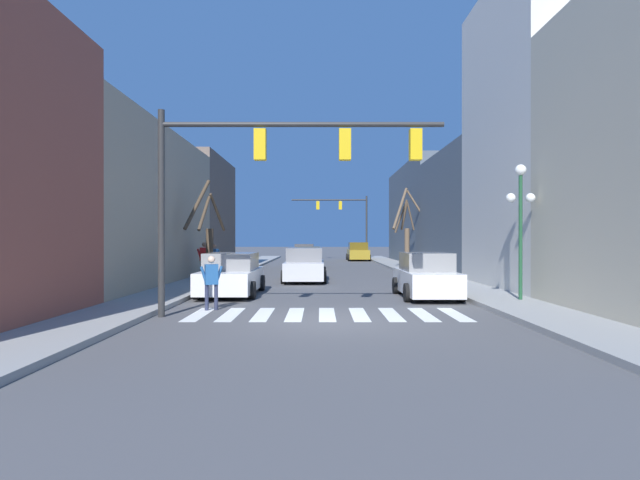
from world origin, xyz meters
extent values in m
plane|color=#4C4C4F|center=(0.00, 0.00, 0.00)|extent=(240.00, 240.00, 0.00)
cube|color=gray|center=(-5.83, 0.00, 0.07)|extent=(2.13, 90.00, 0.15)
cube|color=gray|center=(5.83, 0.00, 0.07)|extent=(2.13, 90.00, 0.15)
cube|color=tan|center=(-9.90, 9.99, 3.54)|extent=(6.00, 14.82, 7.07)
cube|color=#66564C|center=(-9.90, 21.98, 3.86)|extent=(6.00, 9.15, 7.72)
cube|color=beige|center=(9.90, 7.99, 6.42)|extent=(6.00, 8.15, 12.84)
cube|color=#515B66|center=(9.90, 17.25, 3.68)|extent=(6.00, 10.37, 7.37)
cube|color=#515B66|center=(9.90, 30.41, 4.19)|extent=(6.00, 15.95, 8.39)
cube|color=white|center=(-3.60, 1.15, 0.00)|extent=(0.45, 2.60, 0.01)
cube|color=white|center=(-2.70, 1.15, 0.00)|extent=(0.45, 2.60, 0.01)
cube|color=white|center=(-1.80, 1.15, 0.00)|extent=(0.45, 2.60, 0.01)
cube|color=white|center=(-0.90, 1.15, 0.00)|extent=(0.45, 2.60, 0.01)
cube|color=white|center=(0.00, 1.15, 0.00)|extent=(0.45, 2.60, 0.01)
cube|color=white|center=(0.90, 1.15, 0.00)|extent=(0.45, 2.60, 0.01)
cube|color=white|center=(1.80, 1.15, 0.00)|extent=(0.45, 2.60, 0.01)
cube|color=white|center=(2.70, 1.15, 0.00)|extent=(0.45, 2.60, 0.01)
cube|color=white|center=(3.60, 1.15, 0.00)|extent=(0.45, 2.60, 0.01)
cylinder|color=#2D2D2D|center=(-4.51, 0.70, 2.82)|extent=(0.18, 0.18, 5.63)
cylinder|color=#2D2D2D|center=(-0.67, 0.70, 5.23)|extent=(7.68, 0.14, 0.14)
cube|color=yellow|center=(-1.82, 0.70, 4.68)|extent=(0.32, 0.28, 0.84)
cube|color=yellow|center=(0.48, 0.70, 4.68)|extent=(0.32, 0.28, 0.84)
cube|color=yellow|center=(2.40, 0.70, 4.68)|extent=(0.32, 0.28, 0.84)
cylinder|color=#2D2D2D|center=(4.51, 37.51, 3.23)|extent=(0.18, 0.18, 6.46)
cylinder|color=#2D2D2D|center=(0.72, 37.51, 6.06)|extent=(7.58, 0.14, 0.14)
cube|color=yellow|center=(1.86, 37.51, 5.51)|extent=(0.32, 0.28, 0.84)
cube|color=yellow|center=(-0.42, 37.51, 5.51)|extent=(0.32, 0.28, 0.84)
cylinder|color=#1E4C2D|center=(6.33, 3.36, 2.17)|extent=(0.12, 0.12, 4.04)
sphere|color=white|center=(6.33, 3.36, 4.37)|extent=(0.36, 0.36, 0.36)
sphere|color=white|center=(6.01, 3.36, 3.46)|extent=(0.31, 0.31, 0.31)
sphere|color=white|center=(6.65, 3.36, 3.46)|extent=(0.31, 0.31, 0.31)
cube|color=silver|center=(-0.97, 12.22, 0.59)|extent=(1.89, 4.90, 0.82)
cube|color=slate|center=(-0.97, 12.22, 1.34)|extent=(1.74, 2.55, 0.67)
cylinder|color=black|center=(0.00, 10.70, 0.32)|extent=(0.22, 0.64, 0.64)
cylinder|color=black|center=(-1.93, 10.70, 0.32)|extent=(0.22, 0.64, 0.64)
cylinder|color=black|center=(0.00, 13.73, 0.32)|extent=(0.22, 0.64, 0.64)
cylinder|color=black|center=(-1.93, 13.73, 0.32)|extent=(0.22, 0.64, 0.64)
cube|color=white|center=(3.64, 5.15, 0.57)|extent=(1.75, 4.13, 0.80)
cube|color=gray|center=(3.64, 5.15, 1.30)|extent=(1.61, 2.15, 0.65)
cylinder|color=black|center=(2.74, 6.43, 0.32)|extent=(0.22, 0.64, 0.64)
cylinder|color=black|center=(4.53, 6.43, 0.32)|extent=(0.22, 0.64, 0.64)
cylinder|color=black|center=(2.74, 3.87, 0.32)|extent=(0.22, 0.64, 0.64)
cylinder|color=black|center=(4.53, 3.87, 0.32)|extent=(0.22, 0.64, 0.64)
cube|color=white|center=(-3.56, 6.11, 0.57)|extent=(1.91, 4.74, 0.78)
cube|color=gray|center=(-3.56, 6.11, 1.27)|extent=(1.75, 2.46, 0.64)
cylinder|color=black|center=(-4.53, 7.57, 0.32)|extent=(0.22, 0.64, 0.64)
cylinder|color=black|center=(-2.59, 7.57, 0.32)|extent=(0.22, 0.64, 0.64)
cylinder|color=black|center=(-4.53, 4.64, 0.32)|extent=(0.22, 0.64, 0.64)
cylinder|color=black|center=(-2.59, 4.64, 0.32)|extent=(0.22, 0.64, 0.64)
cube|color=gray|center=(-1.62, 32.35, 0.58)|extent=(1.82, 4.30, 0.82)
cube|color=#464648|center=(-1.62, 32.35, 1.33)|extent=(1.67, 2.23, 0.67)
cylinder|color=black|center=(-0.69, 31.01, 0.32)|extent=(0.22, 0.64, 0.64)
cylinder|color=black|center=(-2.55, 31.01, 0.32)|extent=(0.22, 0.64, 0.64)
cylinder|color=black|center=(-0.69, 33.68, 0.32)|extent=(0.22, 0.64, 0.64)
cylinder|color=black|center=(-2.55, 33.68, 0.32)|extent=(0.22, 0.64, 0.64)
cube|color=#A38423|center=(-1.02, 24.18, 0.55)|extent=(1.73, 4.75, 0.75)
cube|color=#594813|center=(-1.02, 24.18, 1.23)|extent=(1.60, 2.47, 0.61)
cylinder|color=black|center=(-0.13, 22.70, 0.32)|extent=(0.22, 0.64, 0.64)
cylinder|color=black|center=(-1.90, 22.70, 0.32)|extent=(0.22, 0.64, 0.64)
cylinder|color=black|center=(-0.13, 25.65, 0.32)|extent=(0.22, 0.64, 0.64)
cylinder|color=black|center=(-1.90, 25.65, 0.32)|extent=(0.22, 0.64, 0.64)
cube|color=#A38423|center=(3.55, 36.25, 0.62)|extent=(1.93, 4.79, 0.89)
cube|color=#594813|center=(3.55, 36.25, 1.43)|extent=(1.77, 2.49, 0.73)
cylinder|color=black|center=(2.56, 37.74, 0.32)|extent=(0.22, 0.64, 0.64)
cylinder|color=black|center=(4.53, 37.74, 0.32)|extent=(0.22, 0.64, 0.64)
cylinder|color=black|center=(2.56, 34.77, 0.32)|extent=(0.22, 0.64, 0.64)
cylinder|color=black|center=(4.53, 34.77, 0.32)|extent=(0.22, 0.64, 0.64)
cylinder|color=#4C4C51|center=(-5.97, 12.62, 0.58)|extent=(0.13, 0.13, 0.86)
cylinder|color=#4C4C51|center=(-6.28, 12.64, 0.58)|extent=(0.13, 0.13, 0.86)
cube|color=red|center=(-6.12, 12.63, 1.34)|extent=(0.43, 0.26, 0.67)
sphere|color=#8C664C|center=(-6.12, 12.63, 1.84)|extent=(0.24, 0.24, 0.24)
cylinder|color=red|center=(-5.88, 12.62, 1.30)|extent=(0.30, 0.11, 0.65)
cylinder|color=red|center=(-6.36, 12.65, 1.30)|extent=(0.30, 0.11, 0.65)
cylinder|color=#282D47|center=(-5.63, 13.25, 0.56)|extent=(0.12, 0.12, 0.81)
cylinder|color=#282D47|center=(-5.88, 13.40, 0.56)|extent=(0.12, 0.12, 0.81)
cube|color=#235693|center=(-5.76, 13.33, 1.28)|extent=(0.46, 0.39, 0.64)
sphere|color=#8C664C|center=(-5.76, 13.33, 1.75)|extent=(0.23, 0.23, 0.23)
cylinder|color=#235693|center=(-5.56, 13.21, 1.24)|extent=(0.29, 0.21, 0.62)
cylinder|color=#235693|center=(-5.96, 13.44, 1.24)|extent=(0.29, 0.21, 0.62)
cylinder|color=#282D47|center=(-3.30, 2.04, 0.38)|extent=(0.11, 0.11, 0.76)
cylinder|color=#282D47|center=(-3.56, 1.93, 0.38)|extent=(0.11, 0.11, 0.76)
cube|color=#235693|center=(-3.43, 1.98, 1.07)|extent=(0.43, 0.34, 0.60)
sphere|color=beige|center=(-3.43, 1.98, 1.51)|extent=(0.21, 0.21, 0.21)
cylinder|color=#235693|center=(-3.23, 2.07, 1.03)|extent=(0.27, 0.18, 0.58)
cylinder|color=#235693|center=(-3.63, 1.89, 1.03)|extent=(0.27, 0.18, 0.58)
cylinder|color=brown|center=(6.05, 22.88, 1.52)|extent=(0.36, 0.36, 2.73)
cylinder|color=brown|center=(5.43, 22.14, 4.27)|extent=(1.36, 1.69, 3.07)
cylinder|color=brown|center=(6.88, 22.62, 4.18)|extent=(1.78, 0.69, 2.91)
cylinder|color=brown|center=(6.35, 23.14, 3.78)|extent=(0.72, 0.67, 2.08)
cylinder|color=brown|center=(5.91, 23.28, 3.78)|extent=(0.43, 0.96, 2.01)
cylinder|color=brown|center=(5.68, 23.25, 3.76)|extent=(0.87, 0.90, 2.41)
cylinder|color=#473828|center=(-5.57, 11.42, 1.39)|extent=(0.36, 0.36, 2.47)
cylinder|color=#473828|center=(-5.34, 12.11, 3.44)|extent=(0.55, 1.50, 1.85)
cylinder|color=#473828|center=(-5.99, 10.62, 3.75)|extent=(0.92, 1.76, 2.51)
cylinder|color=#473828|center=(-5.66, 10.67, 3.35)|extent=(0.31, 1.61, 1.76)
camera|label=1|loc=(-0.20, -12.84, 2.12)|focal=28.00mm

